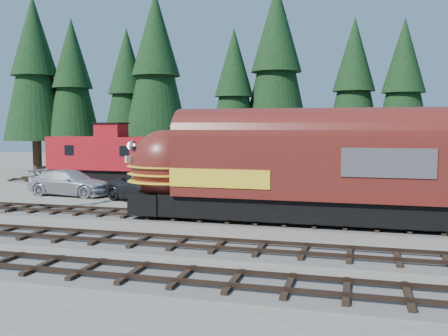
% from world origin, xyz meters
% --- Properties ---
extents(ground, '(120.00, 120.00, 0.00)m').
position_xyz_m(ground, '(0.00, 0.00, 0.00)').
color(ground, '#6B665B').
rests_on(ground, ground).
extents(track_spur, '(32.00, 3.20, 0.33)m').
position_xyz_m(track_spur, '(-10.00, 18.00, 0.06)').
color(track_spur, '#4C4947').
rests_on(track_spur, ground).
extents(depot, '(12.80, 7.00, 5.30)m').
position_xyz_m(depot, '(-0.00, 10.50, 2.96)').
color(depot, gold).
rests_on(depot, ground).
extents(conifer_backdrop, '(81.24, 23.59, 16.95)m').
position_xyz_m(conifer_backdrop, '(5.83, 25.46, 10.34)').
color(conifer_backdrop, black).
rests_on(conifer_backdrop, ground).
extents(locomotive, '(17.10, 3.40, 4.65)m').
position_xyz_m(locomotive, '(0.66, 4.00, 2.70)').
color(locomotive, black).
rests_on(locomotive, ground).
extents(caboose, '(9.64, 2.80, 5.01)m').
position_xyz_m(caboose, '(-17.03, 18.00, 2.50)').
color(caboose, black).
rests_on(caboose, ground).
extents(pickup_truck_a, '(7.41, 5.36, 1.87)m').
position_xyz_m(pickup_truck_a, '(-8.57, 9.46, 0.94)').
color(pickup_truck_a, black).
rests_on(pickup_truck_a, ground).
extents(pickup_truck_b, '(6.68, 3.10, 1.89)m').
position_xyz_m(pickup_truck_b, '(-15.69, 10.65, 0.94)').
color(pickup_truck_b, '#B0B2B8').
rests_on(pickup_truck_b, ground).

